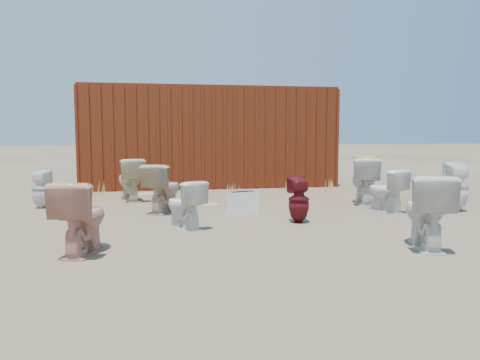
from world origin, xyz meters
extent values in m
plane|color=brown|center=(0.00, 0.00, 0.00)|extent=(100.00, 100.00, 0.00)
cube|color=#4A160C|center=(0.00, 5.20, 1.20)|extent=(6.00, 2.40, 2.40)
imported|color=white|center=(-0.95, -0.40, 0.33)|extent=(0.63, 0.74, 0.66)
imported|color=tan|center=(-2.11, -1.55, 0.40)|extent=(0.60, 0.85, 0.79)
imported|color=silver|center=(1.66, -1.97, 0.42)|extent=(0.69, 0.92, 0.84)
imported|color=#5E1016|center=(0.70, -0.27, 0.33)|extent=(0.30, 0.31, 0.67)
imported|color=white|center=(2.41, 0.39, 0.35)|extent=(0.58, 0.78, 0.71)
imported|color=white|center=(-3.29, 1.83, 0.33)|extent=(0.38, 0.39, 0.67)
imported|color=beige|center=(-1.81, 2.45, 0.41)|extent=(0.64, 0.89, 0.82)
imported|color=#C2A98E|center=(-1.21, 0.99, 0.40)|extent=(0.75, 0.90, 0.80)
imported|color=white|center=(2.45, 1.30, 0.43)|extent=(0.69, 0.93, 0.85)
imported|color=white|center=(3.60, 0.25, 0.41)|extent=(0.44, 0.44, 0.82)
ellipsoid|color=gold|center=(2.45, 1.30, 0.86)|extent=(0.43, 0.54, 0.02)
cube|color=white|center=(0.07, 0.71, 0.17)|extent=(0.54, 0.34, 0.35)
ellipsoid|color=beige|center=(-1.51, 3.35, 0.01)|extent=(0.47, 0.56, 0.02)
ellipsoid|color=#BAB286|center=(-0.39, 1.58, 0.01)|extent=(0.42, 0.52, 0.02)
cone|color=tan|center=(-2.51, 3.25, 0.14)|extent=(0.36, 0.36, 0.29)
cone|color=tan|center=(0.27, 2.83, 0.14)|extent=(0.32, 0.32, 0.27)
cone|color=tan|center=(2.49, 2.97, 0.16)|extent=(0.36, 0.36, 0.31)
cone|color=tan|center=(-1.03, 3.03, 0.12)|extent=(0.30, 0.30, 0.24)
cone|color=tan|center=(1.75, 3.50, 0.15)|extent=(0.34, 0.34, 0.29)
cone|color=tan|center=(2.95, 0.79, 0.12)|extent=(0.28, 0.28, 0.24)
camera|label=1|loc=(-1.32, -6.69, 1.28)|focal=35.00mm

